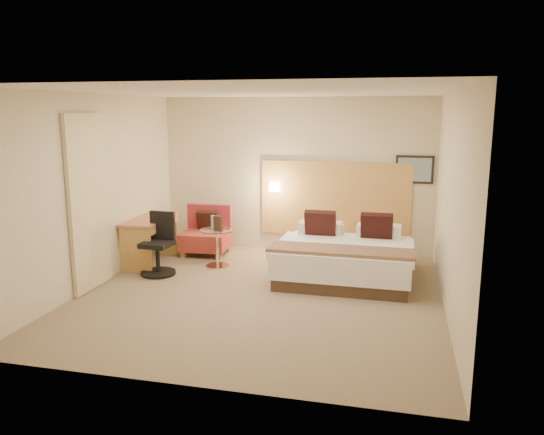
% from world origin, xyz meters
% --- Properties ---
extents(floor, '(4.80, 5.00, 0.02)m').
position_xyz_m(floor, '(0.00, 0.00, -0.01)').
color(floor, '#827058').
rests_on(floor, ground).
extents(ceiling, '(4.80, 5.00, 0.02)m').
position_xyz_m(ceiling, '(0.00, 0.00, 2.71)').
color(ceiling, white).
rests_on(ceiling, floor).
extents(wall_back, '(4.80, 0.02, 2.70)m').
position_xyz_m(wall_back, '(0.00, 2.51, 1.35)').
color(wall_back, beige).
rests_on(wall_back, floor).
extents(wall_front, '(4.80, 0.02, 2.70)m').
position_xyz_m(wall_front, '(0.00, -2.51, 1.35)').
color(wall_front, beige).
rests_on(wall_front, floor).
extents(wall_left, '(0.02, 5.00, 2.70)m').
position_xyz_m(wall_left, '(-2.41, 0.00, 1.35)').
color(wall_left, beige).
rests_on(wall_left, floor).
extents(wall_right, '(0.02, 5.00, 2.70)m').
position_xyz_m(wall_right, '(2.41, 0.00, 1.35)').
color(wall_right, beige).
rests_on(wall_right, floor).
extents(headboard_panel, '(2.60, 0.04, 1.30)m').
position_xyz_m(headboard_panel, '(0.70, 2.47, 0.95)').
color(headboard_panel, tan).
rests_on(headboard_panel, wall_back).
extents(art_frame, '(0.62, 0.03, 0.47)m').
position_xyz_m(art_frame, '(2.02, 2.48, 1.50)').
color(art_frame, black).
rests_on(art_frame, wall_back).
extents(art_canvas, '(0.54, 0.01, 0.39)m').
position_xyz_m(art_canvas, '(2.02, 2.46, 1.50)').
color(art_canvas, gray).
rests_on(art_canvas, wall_back).
extents(lamp_arm, '(0.02, 0.12, 0.02)m').
position_xyz_m(lamp_arm, '(-0.35, 2.42, 1.15)').
color(lamp_arm, silver).
rests_on(lamp_arm, wall_back).
extents(lamp_shade, '(0.15, 0.15, 0.15)m').
position_xyz_m(lamp_shade, '(-0.35, 2.36, 1.15)').
color(lamp_shade, '#FFEDC6').
rests_on(lamp_shade, wall_back).
extents(curtain, '(0.06, 0.90, 2.42)m').
position_xyz_m(curtain, '(-2.36, -0.25, 1.22)').
color(curtain, beige).
rests_on(curtain, wall_left).
extents(bottle_a, '(0.08, 0.08, 0.22)m').
position_xyz_m(bottle_a, '(-1.09, 1.19, 0.72)').
color(bottle_a, '#94C3E5').
rests_on(bottle_a, side_table).
extents(menu_folder, '(0.15, 0.10, 0.24)m').
position_xyz_m(menu_folder, '(-0.96, 1.06, 0.73)').
color(menu_folder, '#3C2318').
rests_on(menu_folder, side_table).
extents(bed, '(2.01, 1.93, 0.96)m').
position_xyz_m(bed, '(1.04, 1.09, 0.31)').
color(bed, '#412C20').
rests_on(bed, floor).
extents(lounge_chair, '(0.82, 0.73, 0.83)m').
position_xyz_m(lounge_chair, '(-1.46, 1.88, 0.33)').
color(lounge_chair, '#9A7348').
rests_on(lounge_chair, floor).
extents(side_table, '(0.70, 0.70, 0.61)m').
position_xyz_m(side_table, '(-1.01, 1.15, 0.34)').
color(side_table, silver).
rests_on(side_table, floor).
extents(desk, '(0.61, 1.23, 0.75)m').
position_xyz_m(desk, '(-2.11, 1.09, 0.59)').
color(desk, '#B46C46').
rests_on(desk, floor).
extents(desk_chair, '(0.56, 0.56, 0.94)m').
position_xyz_m(desk_chair, '(-1.74, 0.58, 0.39)').
color(desk_chair, black).
rests_on(desk_chair, floor).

